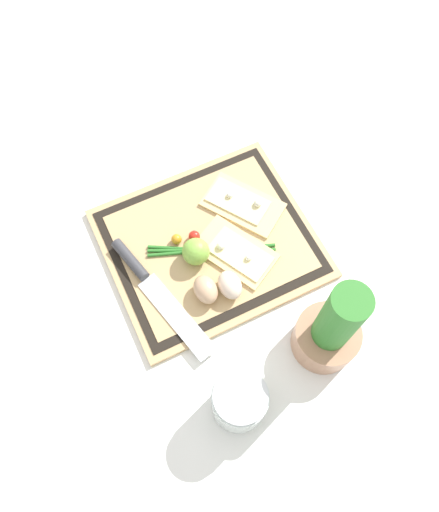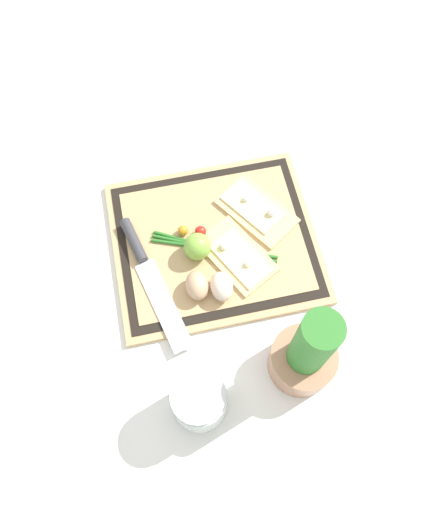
# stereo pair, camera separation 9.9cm
# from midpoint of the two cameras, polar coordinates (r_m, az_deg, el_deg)

# --- Properties ---
(ground_plane) EXTENTS (6.00, 6.00, 0.00)m
(ground_plane) POSITION_cam_midpoint_polar(r_m,az_deg,el_deg) (1.04, -3.81, 1.01)
(ground_plane) COLOR white
(cutting_board) EXTENTS (0.42, 0.36, 0.02)m
(cutting_board) POSITION_cam_midpoint_polar(r_m,az_deg,el_deg) (1.03, -3.84, 1.19)
(cutting_board) COLOR tan
(cutting_board) RESTS_ON ground_plane
(pizza_slice_near) EXTENTS (0.17, 0.19, 0.02)m
(pizza_slice_near) POSITION_cam_midpoint_polar(r_m,az_deg,el_deg) (1.05, -0.08, 5.73)
(pizza_slice_near) COLOR #DBBC7F
(pizza_slice_near) RESTS_ON cutting_board
(pizza_slice_far) EXTENTS (0.16, 0.18, 0.02)m
(pizza_slice_far) POSITION_cam_midpoint_polar(r_m,az_deg,el_deg) (1.00, -0.88, 0.14)
(pizza_slice_far) COLOR #DBBC7F
(pizza_slice_far) RESTS_ON cutting_board
(knife) EXTENTS (0.10, 0.30, 0.02)m
(knife) POSITION_cam_midpoint_polar(r_m,az_deg,el_deg) (1.00, -11.32, -2.76)
(knife) COLOR silver
(knife) RESTS_ON cutting_board
(egg_brown) EXTENTS (0.04, 0.06, 0.04)m
(egg_brown) POSITION_cam_midpoint_polar(r_m,az_deg,el_deg) (0.96, -4.54, -4.18)
(egg_brown) COLOR tan
(egg_brown) RESTS_ON cutting_board
(egg_pink) EXTENTS (0.04, 0.06, 0.04)m
(egg_pink) POSITION_cam_midpoint_polar(r_m,az_deg,el_deg) (0.96, -1.75, -3.67)
(egg_pink) COLOR beige
(egg_pink) RESTS_ON cutting_board
(lime) EXTENTS (0.05, 0.05, 0.05)m
(lime) POSITION_cam_midpoint_polar(r_m,az_deg,el_deg) (0.98, -5.58, 0.19)
(lime) COLOR #7FB742
(lime) RESTS_ON cutting_board
(cherry_tomato_red) EXTENTS (0.02, 0.02, 0.02)m
(cherry_tomato_red) POSITION_cam_midpoint_polar(r_m,az_deg,el_deg) (1.02, -5.67, 1.96)
(cherry_tomato_red) COLOR red
(cherry_tomato_red) RESTS_ON cutting_board
(cherry_tomato_yellow) EXTENTS (0.02, 0.02, 0.02)m
(cherry_tomato_yellow) POSITION_cam_midpoint_polar(r_m,az_deg,el_deg) (1.02, -7.70, 1.61)
(cherry_tomato_yellow) COLOR orange
(cherry_tomato_yellow) RESTS_ON cutting_board
(scallion_bunch) EXTENTS (0.24, 0.13, 0.01)m
(scallion_bunch) POSITION_cam_midpoint_polar(r_m,az_deg,el_deg) (1.01, -3.70, 0.36)
(scallion_bunch) COLOR #2D7528
(scallion_bunch) RESTS_ON cutting_board
(herb_pot) EXTENTS (0.12, 0.12, 0.25)m
(herb_pot) POSITION_cam_midpoint_polar(r_m,az_deg,el_deg) (0.89, 9.51, -8.80)
(herb_pot) COLOR #AD7A5B
(herb_pot) RESTS_ON ground_plane
(sauce_jar) EXTENTS (0.10, 0.10, 0.11)m
(sauce_jar) POSITION_cam_midpoint_polar(r_m,az_deg,el_deg) (0.89, -1.02, -16.71)
(sauce_jar) COLOR silver
(sauce_jar) RESTS_ON ground_plane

